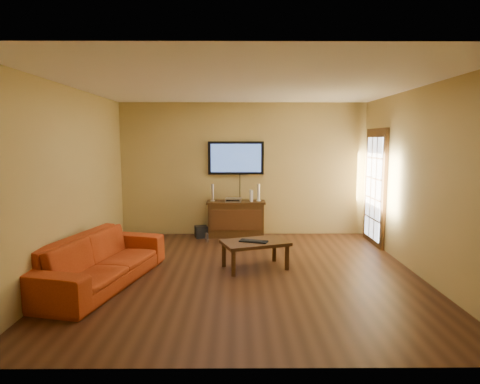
{
  "coord_description": "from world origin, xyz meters",
  "views": [
    {
      "loc": [
        -0.11,
        -5.71,
        1.94
      ],
      "look_at": [
        -0.07,
        0.8,
        1.1
      ],
      "focal_mm": 30.0,
      "sensor_mm": 36.0,
      "label": 1
    }
  ],
  "objects_px": {
    "sofa": "(100,252)",
    "speaker_left": "(213,193)",
    "av_receiver": "(233,200)",
    "game_console": "(251,196)",
    "subwoofer": "(201,232)",
    "coffee_table": "(255,245)",
    "television": "(236,158)",
    "media_console": "(236,219)",
    "speaker_right": "(259,193)",
    "keyboard": "(254,241)",
    "bottle": "(207,237)"
  },
  "relations": [
    {
      "from": "bottle",
      "to": "subwoofer",
      "type": "bearing_deg",
      "value": 110.86
    },
    {
      "from": "subwoofer",
      "to": "keyboard",
      "type": "relative_size",
      "value": 0.52
    },
    {
      "from": "sofa",
      "to": "subwoofer",
      "type": "xyz_separation_m",
      "value": [
        1.13,
        2.61,
        -0.32
      ]
    },
    {
      "from": "speaker_right",
      "to": "keyboard",
      "type": "xyz_separation_m",
      "value": [
        -0.18,
        -2.12,
        -0.45
      ]
    },
    {
      "from": "av_receiver",
      "to": "bottle",
      "type": "xyz_separation_m",
      "value": [
        -0.51,
        -0.41,
        -0.67
      ]
    },
    {
      "from": "speaker_left",
      "to": "game_console",
      "type": "height_order",
      "value": "speaker_left"
    },
    {
      "from": "coffee_table",
      "to": "keyboard",
      "type": "relative_size",
      "value": 2.46
    },
    {
      "from": "game_console",
      "to": "speaker_left",
      "type": "bearing_deg",
      "value": 170.07
    },
    {
      "from": "av_receiver",
      "to": "game_console",
      "type": "xyz_separation_m",
      "value": [
        0.36,
        0.04,
        0.08
      ]
    },
    {
      "from": "sofa",
      "to": "speaker_right",
      "type": "distance_m",
      "value": 3.59
    },
    {
      "from": "sofa",
      "to": "speaker_left",
      "type": "bearing_deg",
      "value": -13.21
    },
    {
      "from": "sofa",
      "to": "subwoofer",
      "type": "relative_size",
      "value": 9.68
    },
    {
      "from": "television",
      "to": "sofa",
      "type": "relative_size",
      "value": 0.5
    },
    {
      "from": "subwoofer",
      "to": "speaker_left",
      "type": "bearing_deg",
      "value": 9.56
    },
    {
      "from": "media_console",
      "to": "keyboard",
      "type": "xyz_separation_m",
      "value": [
        0.27,
        -2.09,
        0.07
      ]
    },
    {
      "from": "sofa",
      "to": "speaker_left",
      "type": "distance_m",
      "value": 3.08
    },
    {
      "from": "speaker_left",
      "to": "speaker_right",
      "type": "bearing_deg",
      "value": 0.57
    },
    {
      "from": "subwoofer",
      "to": "bottle",
      "type": "bearing_deg",
      "value": -85.59
    },
    {
      "from": "coffee_table",
      "to": "game_console",
      "type": "bearing_deg",
      "value": 89.76
    },
    {
      "from": "av_receiver",
      "to": "game_console",
      "type": "relative_size",
      "value": 1.37
    },
    {
      "from": "av_receiver",
      "to": "game_console",
      "type": "height_order",
      "value": "game_console"
    },
    {
      "from": "game_console",
      "to": "keyboard",
      "type": "bearing_deg",
      "value": -98.42
    },
    {
      "from": "sofa",
      "to": "subwoofer",
      "type": "distance_m",
      "value": 2.87
    },
    {
      "from": "keyboard",
      "to": "sofa",
      "type": "bearing_deg",
      "value": -163.69
    },
    {
      "from": "coffee_table",
      "to": "game_console",
      "type": "relative_size",
      "value": 4.83
    },
    {
      "from": "speaker_left",
      "to": "av_receiver",
      "type": "distance_m",
      "value": 0.44
    },
    {
      "from": "coffee_table",
      "to": "av_receiver",
      "type": "bearing_deg",
      "value": 99.89
    },
    {
      "from": "television",
      "to": "coffee_table",
      "type": "xyz_separation_m",
      "value": [
        0.3,
        -2.24,
        -1.22
      ]
    },
    {
      "from": "subwoofer",
      "to": "av_receiver",
      "type": "bearing_deg",
      "value": -12.9
    },
    {
      "from": "media_console",
      "to": "speaker_right",
      "type": "distance_m",
      "value": 0.69
    },
    {
      "from": "speaker_left",
      "to": "av_receiver",
      "type": "height_order",
      "value": "speaker_left"
    },
    {
      "from": "bottle",
      "to": "speaker_left",
      "type": "bearing_deg",
      "value": 79.82
    },
    {
      "from": "av_receiver",
      "to": "bottle",
      "type": "height_order",
      "value": "av_receiver"
    },
    {
      "from": "speaker_right",
      "to": "subwoofer",
      "type": "xyz_separation_m",
      "value": [
        -1.16,
        -0.12,
        -0.77
      ]
    },
    {
      "from": "television",
      "to": "game_console",
      "type": "relative_size",
      "value": 4.94
    },
    {
      "from": "game_console",
      "to": "coffee_table",
      "type": "bearing_deg",
      "value": -97.74
    },
    {
      "from": "speaker_left",
      "to": "game_console",
      "type": "xyz_separation_m",
      "value": [
        0.78,
        -0.03,
        -0.04
      ]
    },
    {
      "from": "television",
      "to": "media_console",
      "type": "bearing_deg",
      "value": -90.0
    },
    {
      "from": "subwoofer",
      "to": "keyboard",
      "type": "xyz_separation_m",
      "value": [
        0.97,
        -2.0,
        0.32
      ]
    },
    {
      "from": "television",
      "to": "subwoofer",
      "type": "height_order",
      "value": "television"
    },
    {
      "from": "av_receiver",
      "to": "bottle",
      "type": "bearing_deg",
      "value": -135.73
    },
    {
      "from": "coffee_table",
      "to": "av_receiver",
      "type": "distance_m",
      "value": 2.07
    },
    {
      "from": "speaker_right",
      "to": "av_receiver",
      "type": "height_order",
      "value": "speaker_right"
    },
    {
      "from": "sofa",
      "to": "bottle",
      "type": "distance_m",
      "value": 2.6
    },
    {
      "from": "sofa",
      "to": "keyboard",
      "type": "distance_m",
      "value": 2.19
    },
    {
      "from": "speaker_right",
      "to": "av_receiver",
      "type": "distance_m",
      "value": 0.53
    },
    {
      "from": "speaker_right",
      "to": "sofa",
      "type": "bearing_deg",
      "value": -129.87
    },
    {
      "from": "speaker_right",
      "to": "game_console",
      "type": "relative_size",
      "value": 1.51
    },
    {
      "from": "sofa",
      "to": "subwoofer",
      "type": "height_order",
      "value": "sofa"
    },
    {
      "from": "coffee_table",
      "to": "sofa",
      "type": "distance_m",
      "value": 2.23
    }
  ]
}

